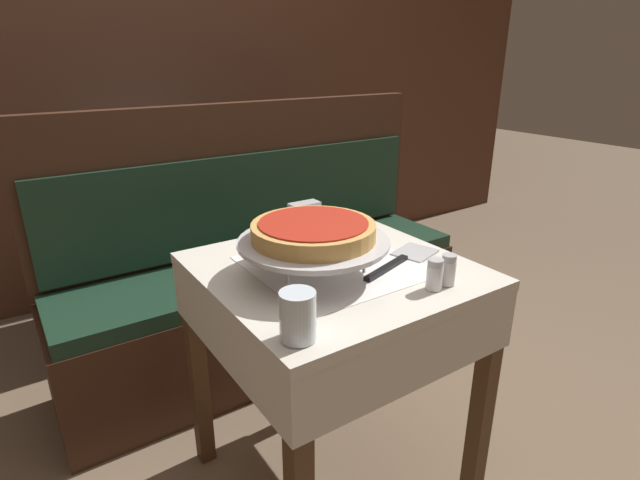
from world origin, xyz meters
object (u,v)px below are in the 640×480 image
Objects in this scene: pepper_shaker at (448,270)px; condiment_caddy at (151,163)px; napkin_holder at (305,216)px; dining_table_front at (334,304)px; deep_dish_pizza at (313,231)px; water_glass_near at (298,316)px; salt_shaker at (435,274)px; pizza_pan_stand at (313,243)px; dining_table_rear at (163,193)px; pizza_server at (401,260)px; booth_bench at (266,288)px.

pepper_shaker is 1.67m from condiment_caddy.
napkin_holder is 1.11m from condiment_caddy.
dining_table_front is 0.25m from deep_dish_pizza.
salt_shaker is at bearing 1.28° from water_glass_near.
pepper_shaker is at bearing -43.84° from pizza_pan_stand.
dining_table_rear is 1.94× the size of pizza_pan_stand.
napkin_holder reaches higher than salt_shaker.
pizza_pan_stand is 5.04× the size of salt_shaker.
pepper_shaker is (0.25, -0.24, -0.05)m from pizza_pan_stand.
pizza_server is at bearing 73.06° from salt_shaker.
dining_table_front is 9.68× the size of salt_shaker.
dining_table_front is at bearing 43.59° from water_glass_near.
water_glass_near is at bearing -96.52° from condiment_caddy.
pizza_pan_stand is 0.36m from napkin_holder.
salt_shaker is at bearing -82.82° from condiment_caddy.
water_glass_near is (-0.44, -1.00, 0.47)m from booth_bench.
dining_table_front is 0.23m from pizza_server.
napkin_holder is at bearing 72.69° from dining_table_front.
booth_bench reaches higher than condiment_caddy.
dining_table_front is 0.42m from water_glass_near.
booth_bench is at bearing -68.74° from condiment_caddy.
salt_shaker is 1.66m from condiment_caddy.
napkin_holder is (0.17, 0.31, -0.08)m from deep_dish_pizza.
water_glass_near is at bearing -128.91° from deep_dish_pizza.
napkin_holder is at bearing -80.72° from condiment_caddy.
deep_dish_pizza reaches higher than salt_shaker.
napkin_holder is at bearing 61.56° from pizza_pan_stand.
condiment_caddy is (-0.01, 1.41, -0.04)m from pizza_pan_stand.
dining_table_front is 9.55× the size of pepper_shaker.
booth_bench is 0.94m from pizza_pan_stand.
pepper_shaker is (0.00, -0.99, 0.46)m from booth_bench.
salt_shaker is 0.05m from pepper_shaker.
pizza_pan_stand reaches higher than pizza_server.
pizza_pan_stand is 0.31m from salt_shaker.
water_glass_near is (-0.20, -0.25, -0.03)m from pizza_pan_stand.
salt_shaker is 0.47× the size of condiment_caddy.
napkin_holder is at bearing -83.33° from dining_table_rear.
pizza_server is 1.50m from condiment_caddy.
pizza_server is 3.98× the size of pepper_shaker.
napkin_holder is at bearing 56.65° from water_glass_near.
napkin_holder is at bearing 97.91° from pepper_shaker.
dining_table_front is at bearing 115.52° from salt_shaker.
dining_table_rear is 2.40× the size of deep_dish_pizza.
water_glass_near is (-0.28, -0.26, 0.17)m from dining_table_front.
condiment_caddy is (-0.01, 1.41, -0.07)m from deep_dish_pizza.
dining_table_front is 0.34m from pepper_shaker.
condiment_caddy is (-0.25, 0.65, 0.47)m from booth_bench.
deep_dish_pizza reaches higher than pepper_shaker.
booth_bench is 10.59× the size of condiment_caddy.
dining_table_rear is 1.68m from salt_shaker.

